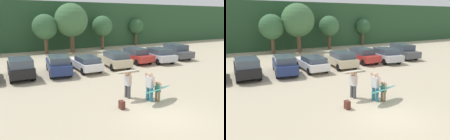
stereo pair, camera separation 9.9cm
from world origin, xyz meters
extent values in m
plane|color=#C1B293|center=(0.00, 0.00, 0.00)|extent=(120.00, 120.00, 0.00)
cube|color=#284C2D|center=(0.00, 31.06, 3.51)|extent=(108.00, 12.00, 7.03)
cylinder|color=brown|center=(-1.11, 22.17, 1.08)|extent=(0.48, 0.48, 2.15)
sphere|color=#38663D|center=(-1.11, 22.17, 3.55)|extent=(3.28, 3.28, 3.28)
cylinder|color=brown|center=(2.33, 21.70, 1.24)|extent=(0.60, 0.60, 2.48)
sphere|color=#427042|center=(2.33, 21.70, 4.38)|extent=(4.48, 4.48, 4.48)
cylinder|color=brown|center=(7.48, 22.83, 1.09)|extent=(0.51, 0.51, 2.18)
sphere|color=#38663D|center=(7.48, 22.83, 3.48)|extent=(3.06, 3.06, 3.06)
cylinder|color=brown|center=(14.72, 24.50, 1.06)|extent=(0.39, 0.39, 2.12)
sphere|color=#2D5633|center=(14.72, 24.50, 3.25)|extent=(2.66, 2.66, 2.66)
cube|color=black|center=(-5.45, 11.03, 0.71)|extent=(1.84, 4.29, 0.73)
cube|color=#3F4C5B|center=(-5.46, 10.21, 1.39)|extent=(1.67, 2.43, 0.62)
cylinder|color=black|center=(-6.23, 12.44, 0.35)|extent=(0.23, 0.70, 0.70)
cylinder|color=black|center=(-4.63, 12.42, 0.35)|extent=(0.23, 0.70, 0.70)
cylinder|color=black|center=(-6.26, 9.63, 0.35)|extent=(0.23, 0.70, 0.70)
cylinder|color=black|center=(-4.66, 9.61, 0.35)|extent=(0.23, 0.70, 0.70)
cube|color=navy|center=(-2.41, 11.00, 0.68)|extent=(2.32, 4.94, 0.74)
cube|color=#3F4C5B|center=(-2.47, 10.47, 1.32)|extent=(1.90, 2.72, 0.55)
cylinder|color=black|center=(-2.97, 12.65, 0.31)|extent=(0.30, 0.64, 0.62)
cylinder|color=black|center=(-1.44, 12.45, 0.31)|extent=(0.30, 0.64, 0.62)
cylinder|color=black|center=(-3.38, 9.54, 0.31)|extent=(0.30, 0.64, 0.62)
cylinder|color=black|center=(-1.84, 9.34, 0.31)|extent=(0.30, 0.64, 0.62)
cube|color=white|center=(0.05, 10.83, 0.62)|extent=(1.77, 4.35, 0.60)
cube|color=#3F4C5B|center=(0.05, 10.30, 1.15)|extent=(1.62, 2.43, 0.45)
cylinder|color=black|center=(-0.75, 12.26, 0.32)|extent=(0.22, 0.65, 0.65)
cylinder|color=black|center=(0.83, 12.27, 0.32)|extent=(0.22, 0.65, 0.65)
cylinder|color=black|center=(-0.73, 9.39, 0.32)|extent=(0.22, 0.65, 0.65)
cylinder|color=black|center=(0.84, 9.40, 0.32)|extent=(0.22, 0.65, 0.65)
cube|color=beige|center=(3.05, 10.90, 0.69)|extent=(2.18, 4.63, 0.70)
cube|color=#3F4C5B|center=(3.01, 10.38, 1.29)|extent=(1.88, 2.65, 0.51)
cylinder|color=black|center=(2.34, 12.44, 0.34)|extent=(0.27, 0.70, 0.68)
cylinder|color=black|center=(3.98, 12.31, 0.34)|extent=(0.27, 0.70, 0.68)
cylinder|color=black|center=(2.11, 9.48, 0.34)|extent=(0.27, 0.70, 0.68)
cylinder|color=black|center=(3.75, 9.35, 0.34)|extent=(0.27, 0.70, 0.68)
cube|color=#B72D28|center=(6.13, 11.65, 0.65)|extent=(1.97, 4.17, 0.64)
cube|color=#3F4C5B|center=(6.13, 11.70, 1.27)|extent=(1.77, 2.42, 0.59)
cylinder|color=black|center=(5.26, 12.98, 0.33)|extent=(0.24, 0.67, 0.67)
cylinder|color=black|center=(6.91, 13.04, 0.33)|extent=(0.24, 0.67, 0.67)
cylinder|color=black|center=(5.35, 10.27, 0.33)|extent=(0.24, 0.67, 0.67)
cylinder|color=black|center=(7.00, 10.33, 0.33)|extent=(0.24, 0.67, 0.67)
cube|color=silver|center=(8.57, 11.04, 0.65)|extent=(2.47, 4.86, 0.63)
cube|color=#3F4C5B|center=(8.53, 10.75, 1.24)|extent=(2.06, 2.73, 0.56)
cylinder|color=black|center=(7.90, 12.67, 0.33)|extent=(0.30, 0.68, 0.66)
cylinder|color=black|center=(9.61, 12.46, 0.33)|extent=(0.30, 0.68, 0.66)
cylinder|color=black|center=(7.52, 9.62, 0.33)|extent=(0.30, 0.68, 0.66)
cylinder|color=black|center=(9.24, 9.41, 0.33)|extent=(0.30, 0.68, 0.66)
cube|color=#4C4F54|center=(11.79, 11.76, 0.66)|extent=(2.41, 4.91, 0.71)
cube|color=#3F4C5B|center=(11.78, 11.73, 1.34)|extent=(2.02, 2.88, 0.65)
cylinder|color=black|center=(11.14, 13.41, 0.31)|extent=(0.29, 0.63, 0.61)
cylinder|color=black|center=(12.81, 13.21, 0.31)|extent=(0.29, 0.63, 0.61)
cylinder|color=black|center=(10.77, 10.32, 0.31)|extent=(0.29, 0.63, 0.61)
cylinder|color=black|center=(12.43, 10.12, 0.31)|extent=(0.29, 0.63, 0.61)
cylinder|color=#4C4C51|center=(-0.22, 2.95, 0.40)|extent=(0.19, 0.19, 0.79)
cylinder|color=#4C4C51|center=(-0.26, 3.23, 0.40)|extent=(0.19, 0.19, 0.79)
cube|color=silver|center=(-0.24, 3.09, 1.10)|extent=(0.36, 0.44, 0.61)
sphere|color=#D8AD8C|center=(-0.24, 3.09, 1.53)|extent=(0.25, 0.25, 0.25)
cylinder|color=#D8AD8C|center=(-0.21, 2.87, 1.26)|extent=(0.15, 0.17, 0.65)
cylinder|color=#D8AD8C|center=(-0.27, 3.31, 1.26)|extent=(0.16, 0.19, 0.65)
cylinder|color=#8C6B4C|center=(1.01, 1.69, 0.29)|extent=(0.14, 0.14, 0.59)
cylinder|color=#8C6B4C|center=(0.99, 1.89, 0.29)|extent=(0.14, 0.14, 0.59)
cube|color=#3F7F66|center=(1.00, 1.79, 0.81)|extent=(0.26, 0.33, 0.45)
sphere|color=#D8AD8C|center=(1.00, 1.79, 1.13)|extent=(0.19, 0.19, 0.19)
cylinder|color=#D8AD8C|center=(1.02, 1.63, 0.93)|extent=(0.11, 0.12, 0.48)
cylinder|color=#D8AD8C|center=(0.98, 1.95, 0.93)|extent=(0.12, 0.14, 0.48)
cylinder|color=teal|center=(0.66, 1.93, 0.41)|extent=(0.19, 0.19, 0.82)
cylinder|color=teal|center=(0.62, 2.23, 0.41)|extent=(0.19, 0.19, 0.82)
cube|color=silver|center=(0.64, 2.08, 1.14)|extent=(0.37, 0.46, 0.63)
sphere|color=#D8AD8C|center=(0.64, 2.08, 1.58)|extent=(0.26, 0.26, 0.26)
cylinder|color=#D8AD8C|center=(0.67, 1.85, 1.30)|extent=(0.20, 0.46, 0.65)
cylinder|color=#D8AD8C|center=(0.61, 2.31, 1.30)|extent=(0.20, 0.45, 0.65)
ellipsoid|color=beige|center=(-0.31, 3.07, 1.67)|extent=(1.80, 0.54, 0.12)
ellipsoid|color=teal|center=(0.97, 1.75, 0.74)|extent=(2.35, 1.20, 0.30)
cube|color=#592D23|center=(-1.39, 1.81, 0.23)|extent=(0.24, 0.34, 0.45)
camera|label=1|loc=(-6.93, -7.54, 4.75)|focal=35.07mm
camera|label=2|loc=(-6.84, -7.58, 4.75)|focal=35.07mm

